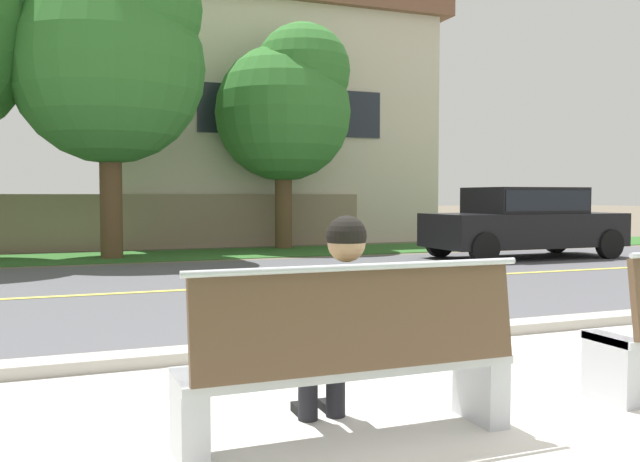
% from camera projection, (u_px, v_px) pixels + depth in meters
% --- Properties ---
extents(ground_plane, '(140.00, 140.00, 0.00)m').
position_uv_depth(ground_plane, '(241.00, 275.00, 11.40)').
color(ground_plane, '#665B4C').
extents(sidewalk_pavement, '(44.00, 3.60, 0.01)m').
position_uv_depth(sidewalk_pavement, '(534.00, 405.00, 4.32)').
color(sidewalk_pavement, beige).
rests_on(sidewalk_pavement, ground_plane).
extents(curb_edge, '(44.00, 0.30, 0.11)m').
position_uv_depth(curb_edge, '(394.00, 338.00, 6.13)').
color(curb_edge, '#ADA89E').
rests_on(curb_edge, ground_plane).
extents(street_asphalt, '(52.00, 8.00, 0.01)m').
position_uv_depth(street_asphalt, '(266.00, 286.00, 10.00)').
color(street_asphalt, '#515156').
rests_on(street_asphalt, ground_plane).
extents(road_centre_line, '(48.00, 0.14, 0.01)m').
position_uv_depth(road_centre_line, '(266.00, 286.00, 10.00)').
color(road_centre_line, '#E0CC4C').
rests_on(road_centre_line, ground_plane).
extents(far_verge_grass, '(48.00, 2.80, 0.02)m').
position_uv_depth(far_verge_grass, '(195.00, 254.00, 15.38)').
color(far_verge_grass, '#2D6026').
rests_on(far_verge_grass, ground_plane).
extents(bench_left, '(1.88, 0.48, 1.01)m').
position_uv_depth(bench_left, '(352.00, 362.00, 3.61)').
color(bench_left, silver).
rests_on(bench_left, ground_plane).
extents(seated_person_olive, '(0.52, 0.68, 1.25)m').
position_uv_depth(seated_person_olive, '(340.00, 317.00, 3.75)').
color(seated_person_olive, black).
rests_on(seated_person_olive, ground_plane).
extents(car_black_far, '(4.30, 1.86, 1.54)m').
position_uv_depth(car_black_far, '(524.00, 219.00, 14.55)').
color(car_black_far, black).
rests_on(car_black_far, ground_plane).
extents(shade_tree_left, '(4.09, 4.09, 6.75)m').
position_uv_depth(shade_tree_left, '(115.00, 54.00, 14.23)').
color(shade_tree_left, brown).
rests_on(shade_tree_left, ground_plane).
extents(shade_tree_centre, '(3.47, 3.47, 5.73)m').
position_uv_depth(shade_tree_centre, '(288.00, 103.00, 17.03)').
color(shade_tree_centre, brown).
rests_on(shade_tree_centre, ground_plane).
extents(garden_wall, '(13.00, 0.36, 1.40)m').
position_uv_depth(garden_wall, '(118.00, 222.00, 16.74)').
color(garden_wall, gray).
rests_on(garden_wall, ground_plane).
extents(house_across_street, '(9.96, 6.91, 7.26)m').
position_uv_depth(house_across_street, '(260.00, 123.00, 21.24)').
color(house_across_street, beige).
rests_on(house_across_street, ground_plane).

